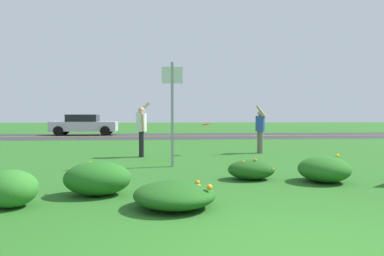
{
  "coord_description": "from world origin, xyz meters",
  "views": [
    {
      "loc": [
        -1.36,
        -3.6,
        1.38
      ],
      "look_at": [
        -0.2,
        9.65,
        0.94
      ],
      "focal_mm": 35.7,
      "sensor_mm": 36.0,
      "label": 1
    }
  ],
  "objects_px": {
    "sign_post_near_path": "(172,104)",
    "person_thrower_white_shirt": "(142,127)",
    "person_catcher_blue_shirt": "(260,127)",
    "car_silver_center_left": "(84,125)",
    "frisbee_red": "(206,124)"
  },
  "relations": [
    {
      "from": "person_catcher_blue_shirt",
      "to": "car_silver_center_left",
      "type": "relative_size",
      "value": 0.39
    },
    {
      "from": "person_thrower_white_shirt",
      "to": "frisbee_red",
      "type": "xyz_separation_m",
      "value": [
        2.22,
        0.53,
        0.07
      ]
    },
    {
      "from": "car_silver_center_left",
      "to": "sign_post_near_path",
      "type": "bearing_deg",
      "value": -71.85
    },
    {
      "from": "sign_post_near_path",
      "to": "person_thrower_white_shirt",
      "type": "distance_m",
      "value": 2.78
    },
    {
      "from": "frisbee_red",
      "to": "car_silver_center_left",
      "type": "xyz_separation_m",
      "value": [
        -6.87,
        14.0,
        -0.33
      ]
    },
    {
      "from": "person_thrower_white_shirt",
      "to": "car_silver_center_left",
      "type": "xyz_separation_m",
      "value": [
        -4.66,
        14.52,
        -0.26
      ]
    },
    {
      "from": "frisbee_red",
      "to": "car_silver_center_left",
      "type": "height_order",
      "value": "car_silver_center_left"
    },
    {
      "from": "sign_post_near_path",
      "to": "person_catcher_blue_shirt",
      "type": "relative_size",
      "value": 1.59
    },
    {
      "from": "sign_post_near_path",
      "to": "person_catcher_blue_shirt",
      "type": "height_order",
      "value": "sign_post_near_path"
    },
    {
      "from": "sign_post_near_path",
      "to": "person_catcher_blue_shirt",
      "type": "bearing_deg",
      "value": 45.75
    },
    {
      "from": "sign_post_near_path",
      "to": "frisbee_red",
      "type": "bearing_deg",
      "value": 67.15
    },
    {
      "from": "sign_post_near_path",
      "to": "frisbee_red",
      "type": "relative_size",
      "value": 10.3
    },
    {
      "from": "sign_post_near_path",
      "to": "person_thrower_white_shirt",
      "type": "height_order",
      "value": "sign_post_near_path"
    },
    {
      "from": "car_silver_center_left",
      "to": "person_catcher_blue_shirt",
      "type": "bearing_deg",
      "value": -56.74
    },
    {
      "from": "sign_post_near_path",
      "to": "frisbee_red",
      "type": "height_order",
      "value": "sign_post_near_path"
    }
  ]
}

